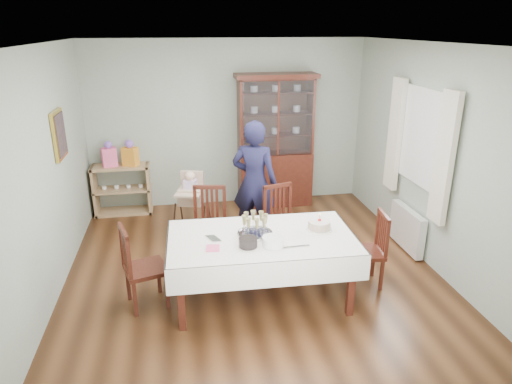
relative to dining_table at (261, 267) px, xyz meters
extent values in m
plane|color=#593319|center=(0.00, 0.55, -0.38)|extent=(5.00, 5.00, 0.00)
plane|color=#9EAA99|center=(0.00, 3.05, 0.97)|extent=(4.50, 0.00, 4.50)
plane|color=#9EAA99|center=(-2.25, 0.55, 0.97)|extent=(0.00, 5.00, 5.00)
plane|color=#9EAA99|center=(2.25, 0.55, 0.97)|extent=(0.00, 5.00, 5.00)
plane|color=white|center=(0.00, 0.55, 2.32)|extent=(5.00, 5.00, 0.00)
cube|color=#491F12|center=(0.00, 0.00, 0.34)|extent=(1.93, 1.10, 0.06)
cube|color=white|center=(0.00, 0.00, 0.37)|extent=(2.03, 1.20, 0.01)
cube|color=#491F12|center=(0.75, 2.81, 0.07)|extent=(1.20, 0.45, 0.90)
cube|color=white|center=(0.75, 2.62, 1.12)|extent=(1.12, 0.01, 1.16)
cube|color=#491F12|center=(0.75, 2.81, 1.76)|extent=(1.30, 0.48, 0.07)
cube|color=tan|center=(-1.75, 2.83, -0.36)|extent=(0.90, 0.38, 0.04)
cube|color=tan|center=(-1.75, 2.83, 0.02)|extent=(0.90, 0.38, 0.03)
cube|color=tan|center=(-1.75, 2.83, 0.40)|extent=(0.90, 0.38, 0.04)
cube|color=tan|center=(-2.17, 2.83, 0.02)|extent=(0.04, 0.38, 0.80)
cube|color=tan|center=(-1.33, 2.83, 0.02)|extent=(0.04, 0.38, 0.80)
cube|color=gold|center=(-2.22, 1.35, 1.27)|extent=(0.04, 0.48, 0.58)
cube|color=white|center=(2.22, 0.85, 1.17)|extent=(0.04, 1.02, 1.22)
cube|color=silver|center=(2.16, 0.23, 1.07)|extent=(0.07, 0.30, 1.55)
cube|color=silver|center=(2.16, 1.47, 1.07)|extent=(0.07, 0.30, 1.55)
cube|color=white|center=(2.16, 0.85, -0.08)|extent=(0.10, 0.80, 0.55)
cube|color=#491F12|center=(-0.50, 0.94, 0.06)|extent=(0.51, 0.51, 0.05)
cube|color=#491F12|center=(-0.47, 1.13, 0.33)|extent=(0.42, 0.12, 0.52)
cube|color=#491F12|center=(0.46, 0.91, 0.05)|extent=(0.52, 0.52, 0.05)
cube|color=#491F12|center=(0.42, 1.10, 0.31)|extent=(0.40, 0.14, 0.50)
cube|color=#491F12|center=(-1.24, 0.10, 0.04)|extent=(0.52, 0.52, 0.05)
cube|color=#491F12|center=(-1.43, 0.04, 0.30)|extent=(0.15, 0.40, 0.50)
cube|color=#491F12|center=(1.24, 0.10, 0.02)|extent=(0.44, 0.44, 0.05)
cube|color=#491F12|center=(1.42, 0.08, 0.27)|extent=(0.08, 0.38, 0.47)
imported|color=black|center=(0.18, 1.48, 0.48)|extent=(0.74, 0.64, 1.72)
cube|color=tan|center=(-0.69, 1.73, 0.24)|extent=(0.39, 0.36, 0.23)
cube|color=tan|center=(-0.69, 1.73, 0.43)|extent=(0.33, 0.14, 0.27)
cube|color=tan|center=(-0.69, 1.73, 0.32)|extent=(0.37, 0.24, 0.03)
cube|color=silver|center=(-0.69, 1.73, 0.40)|extent=(0.20, 0.17, 0.17)
sphere|color=beige|center=(-0.69, 1.73, 0.53)|extent=(0.14, 0.14, 0.14)
cylinder|color=silver|center=(-0.06, 0.06, 0.38)|extent=(0.38, 0.38, 0.01)
torus|color=silver|center=(-0.06, 0.06, 0.39)|extent=(0.38, 0.38, 0.01)
cylinder|color=white|center=(0.66, 0.06, 0.38)|extent=(0.29, 0.29, 0.02)
cylinder|color=brown|center=(0.66, 0.06, 0.43)|extent=(0.25, 0.25, 0.09)
cylinder|color=silver|center=(0.66, 0.06, 0.48)|extent=(0.25, 0.25, 0.01)
cylinder|color=#F24C4C|center=(0.66, 0.06, 0.52)|extent=(0.01, 0.01, 0.07)
sphere|color=yellow|center=(0.66, 0.06, 0.56)|extent=(0.02, 0.02, 0.02)
cylinder|color=black|center=(-0.18, -0.21, 0.42)|extent=(0.23, 0.23, 0.09)
cylinder|color=white|center=(0.07, -0.24, 0.42)|extent=(0.28, 0.28, 0.10)
cube|color=#F65A8E|center=(-0.54, -0.20, 0.38)|extent=(0.15, 0.15, 0.02)
cube|color=silver|center=(0.30, -0.30, 0.38)|extent=(0.28, 0.03, 0.01)
cube|color=#F65A8E|center=(-1.89, 2.81, 0.56)|extent=(0.25, 0.20, 0.30)
sphere|color=#E533B2|center=(-1.89, 2.81, 0.76)|extent=(0.12, 0.12, 0.12)
cube|color=orange|center=(-1.58, 2.81, 0.56)|extent=(0.27, 0.23, 0.29)
sphere|color=#E533B2|center=(-1.58, 2.81, 0.76)|extent=(0.13, 0.13, 0.13)
camera|label=1|loc=(-0.81, -4.33, 2.50)|focal=32.00mm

